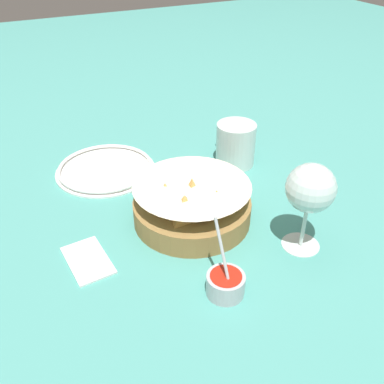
# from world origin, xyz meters

# --- Properties ---
(ground_plane) EXTENTS (4.00, 4.00, 0.00)m
(ground_plane) POSITION_xyz_m (0.00, 0.00, 0.00)
(ground_plane) COLOR teal
(food_basket) EXTENTS (0.23, 0.23, 0.10)m
(food_basket) POSITION_xyz_m (0.03, -0.00, 0.04)
(food_basket) COLOR olive
(food_basket) RESTS_ON ground_plane
(sauce_cup) EXTENTS (0.07, 0.06, 0.12)m
(sauce_cup) POSITION_xyz_m (-0.17, 0.03, 0.02)
(sauce_cup) COLOR #B7B7BC
(sauce_cup) RESTS_ON ground_plane
(wine_glass) EXTENTS (0.08, 0.08, 0.17)m
(wine_glass) POSITION_xyz_m (-0.13, -0.15, 0.12)
(wine_glass) COLOR silver
(wine_glass) RESTS_ON ground_plane
(beer_mug) EXTENTS (0.13, 0.09, 0.10)m
(beer_mug) POSITION_xyz_m (0.18, -0.20, 0.05)
(beer_mug) COLOR silver
(beer_mug) RESTS_ON ground_plane
(side_plate) EXTENTS (0.23, 0.23, 0.01)m
(side_plate) POSITION_xyz_m (0.28, 0.09, 0.01)
(side_plate) COLOR white
(side_plate) RESTS_ON ground_plane
(napkin) EXTENTS (0.11, 0.07, 0.01)m
(napkin) POSITION_xyz_m (0.00, 0.21, 0.00)
(napkin) COLOR white
(napkin) RESTS_ON ground_plane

